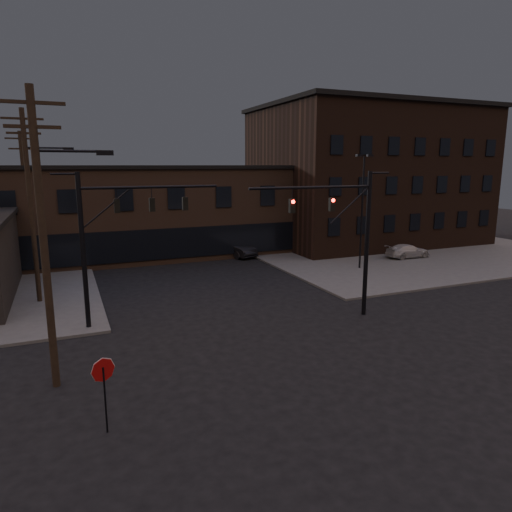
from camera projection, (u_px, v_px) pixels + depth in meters
The scene contains 15 objects.
ground at pixel (300, 365), 19.32m from camera, with size 140.00×140.00×0.00m, color black.
sidewalk_ne at pixel (386, 245), 47.58m from camera, with size 30.00×30.00×0.15m, color #474744.
building_row at pixel (162, 211), 43.82m from camera, with size 40.00×12.00×8.00m, color #4D3629.
building_right at pixel (366, 177), 49.84m from camera, with size 22.00×16.00×14.00m, color black.
traffic_signal_near at pixel (350, 229), 24.46m from camera, with size 7.12×0.24×8.00m.
traffic_signal_far at pixel (109, 232), 22.99m from camera, with size 7.12×0.24×8.00m.
stop_sign at pixel (104, 378), 14.10m from camera, with size 0.72×0.33×2.48m.
utility_pole_near at pixel (45, 234), 16.37m from camera, with size 3.70×0.28×11.00m.
utility_pole_mid at pixel (32, 203), 26.77m from camera, with size 3.70×0.28×11.50m.
utility_pole_far at pixel (26, 197), 37.27m from camera, with size 2.20×0.28×11.00m.
lot_light_a at pixel (362, 201), 35.85m from camera, with size 1.50×0.28×9.14m.
lot_light_b at pixel (384, 196), 42.66m from camera, with size 1.50×0.28×9.14m.
parked_car_lot_a at pixel (327, 245), 43.43m from camera, with size 1.65×4.11×1.40m, color black.
parked_car_lot_b at pixel (408, 251), 40.91m from camera, with size 1.68×4.12×1.20m, color #ACADAE.
car_crossing at pixel (233, 248), 42.20m from camera, with size 1.72×4.92×1.62m, color black.
Camera 1 is at (-8.76, -15.88, 8.31)m, focal length 32.00 mm.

